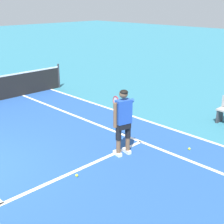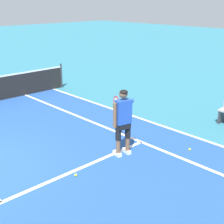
# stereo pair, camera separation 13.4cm
# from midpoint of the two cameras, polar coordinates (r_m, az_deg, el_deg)

# --- Properties ---
(line_service) EXTENTS (8.23, 0.10, 0.01)m
(line_service) POSITION_cam_midpoint_polar(r_m,az_deg,el_deg) (6.82, -19.51, -15.13)
(line_service) COLOR white
(line_service) RESTS_ON ground
(line_singles_right) EXTENTS (0.10, 10.57, 0.01)m
(line_singles_right) POSITION_cam_midpoint_polar(r_m,az_deg,el_deg) (9.69, -0.26, -3.32)
(line_singles_right) COLOR white
(line_singles_right) RESTS_ON ground
(line_doubles_right) EXTENTS (0.10, 10.57, 0.01)m
(line_doubles_right) POSITION_cam_midpoint_polar(r_m,az_deg,el_deg) (10.63, 5.07, -1.31)
(line_doubles_right) COLOR white
(line_doubles_right) RESTS_ON ground
(tennis_player) EXTENTS (0.83, 1.06, 1.71)m
(tennis_player) POSITION_cam_midpoint_polar(r_m,az_deg,el_deg) (7.90, 1.49, -1.04)
(tennis_player) COLOR white
(tennis_player) RESTS_ON ground
(tennis_ball_near_feet) EXTENTS (0.07, 0.07, 0.07)m
(tennis_ball_near_feet) POSITION_cam_midpoint_polar(r_m,az_deg,el_deg) (8.71, 13.13, -6.39)
(tennis_ball_near_feet) COLOR #CCE02D
(tennis_ball_near_feet) RESTS_ON ground
(tennis_ball_by_baseline) EXTENTS (0.07, 0.07, 0.07)m
(tennis_ball_by_baseline) POSITION_cam_midpoint_polar(r_m,az_deg,el_deg) (7.35, -6.81, -11.12)
(tennis_ball_by_baseline) COLOR #CCE02D
(tennis_ball_by_baseline) RESTS_ON ground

